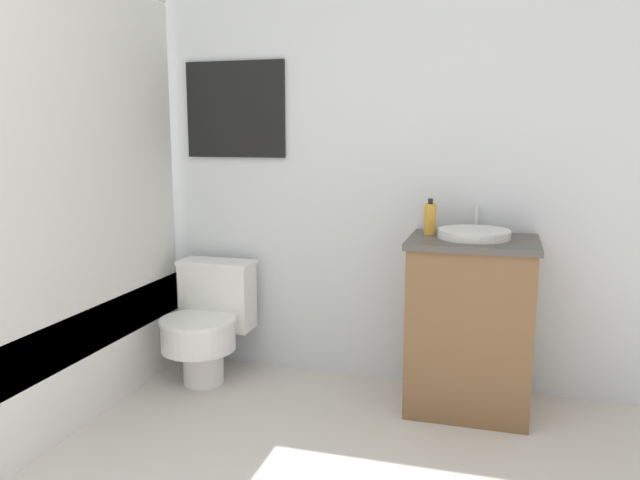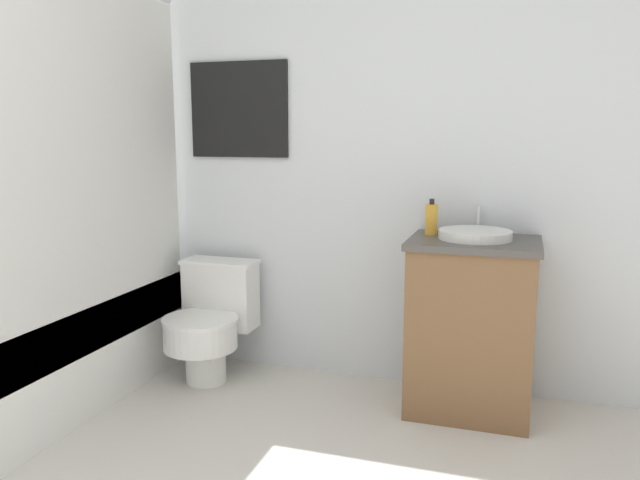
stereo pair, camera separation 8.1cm
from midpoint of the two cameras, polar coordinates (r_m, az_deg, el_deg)
name	(u,v)px [view 2 (the right image)]	position (r m, az deg, el deg)	size (l,w,h in m)	color
wall_back	(295,140)	(3.32, -1.54, 9.17)	(3.49, 0.07, 2.50)	silver
shower_area	(52,342)	(3.23, -22.66, -8.58)	(0.58, 1.59, 1.98)	white
toilet	(211,319)	(3.35, -9.28, -7.17)	(0.40, 0.52, 0.61)	white
vanity	(471,326)	(2.99, 14.40, -7.62)	(0.58, 0.46, 0.81)	brown
sink	(475,234)	(2.92, 14.78, 0.50)	(0.33, 0.36, 0.13)	white
soap_bottle	(431,219)	(2.98, 10.92, 1.89)	(0.06, 0.06, 0.17)	gold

